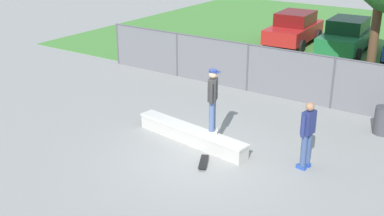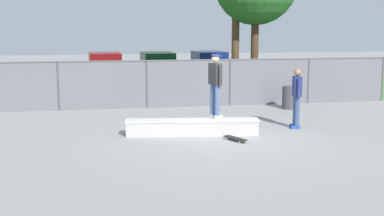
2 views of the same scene
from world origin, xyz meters
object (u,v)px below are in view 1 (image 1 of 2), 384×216
Objects in this scene: skateboard at (203,162)px; car_green at (346,36)px; concrete_ledge at (191,135)px; bystander at (308,132)px; skateboarder at (213,98)px; car_red at (294,28)px; trash_bin at (384,120)px.

skateboard is 0.19× the size of car_green.
bystander reaches higher than concrete_ledge.
skateboarder is at bearing -172.30° from bystander.
skateboarder is at bearing -89.00° from car_green.
car_red is 2.36× the size of bystander.
trash_bin is (3.38, 4.70, 0.35)m from skateboard.
bystander reaches higher than trash_bin.
concrete_ledge is 2.10× the size of bystander.
skateboarder is (0.67, 0.05, 1.26)m from concrete_ledge.
concrete_ledge is at bearing -139.38° from trash_bin.
trash_bin is (1.11, 3.37, -0.58)m from bystander.
car_red is 13.50m from bystander.
bystander reaches higher than car_red.
trash_bin is at bearing -65.68° from car_green.
skateboarder is 2.29× the size of skateboard.
car_red is (-2.30, 12.69, 0.60)m from concrete_ledge.
skateboard is 0.19× the size of car_red.
trash_bin reaches higher than concrete_ledge.
bystander is (2.62, 0.35, -0.49)m from skateboarder.
car_red is at bearing 100.26° from concrete_ledge.
concrete_ledge is 2.08× the size of skateboarder.
car_red and car_green have the same top height.
bystander is at bearing 30.30° from skateboard.
trash_bin reaches higher than skateboard.
skateboarder is at bearing 109.69° from skateboard.
skateboard is 0.44× the size of bystander.
skateboard is 14.04m from car_red.
skateboarder is 1.01× the size of bystander.
concrete_ledge is at bearing -173.02° from bystander.
trash_bin is (3.94, -8.73, -0.42)m from car_green.
bystander is (2.27, 1.33, 0.94)m from skateboard.
skateboarder reaches higher than concrete_ledge.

